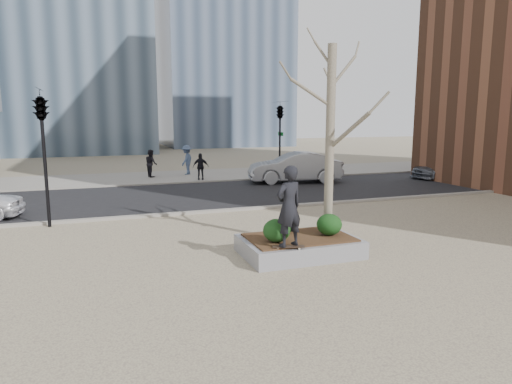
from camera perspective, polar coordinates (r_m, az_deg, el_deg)
name	(u,v)px	position (r m, az deg, el deg)	size (l,w,h in m)	color
ground	(264,258)	(11.89, 0.98, -8.30)	(120.00, 120.00, 0.00)	tan
street	(188,196)	(21.29, -8.53, -0.45)	(60.00, 8.00, 0.02)	black
far_sidewalk	(165,177)	(28.12, -11.30, 1.86)	(60.00, 6.00, 0.02)	gray
planter	(299,246)	(12.20, 5.41, -6.78)	(3.00, 2.00, 0.45)	gray
planter_mulch	(299,237)	(12.13, 5.43, -5.67)	(2.70, 1.70, 0.04)	#382314
sycamore_tree	(331,110)	(12.44, 9.32, 10.09)	(2.80, 2.80, 6.60)	gray
shrub_left	(277,230)	(11.53, 2.59, -4.83)	(0.69, 0.69, 0.59)	#143F18
shrub_middle	(286,225)	(12.45, 3.78, -4.19)	(0.48, 0.48, 0.41)	#113611
shrub_right	(329,225)	(12.32, 9.14, -4.04)	(0.67, 0.67, 0.57)	#103411
skateboard	(288,248)	(11.13, 4.06, -6.94)	(0.78, 0.20, 0.07)	black
skateboarder	(289,206)	(10.89, 4.13, -1.80)	(0.71, 0.47, 1.96)	black
car_silver	(295,167)	(25.22, 4.89, 3.09)	(1.77, 5.07, 1.67)	gray
car_third	(444,168)	(29.21, 22.44, 2.84)	(1.72, 4.24, 1.23)	#585B64
pedestrian_a	(151,163)	(28.11, -12.97, 3.52)	(0.80, 0.63, 1.65)	black
pedestrian_b	(187,160)	(28.94, -8.65, 3.99)	(1.18, 0.68, 1.83)	#405374
pedestrian_c	(201,167)	(26.25, -6.92, 3.16)	(0.90, 0.37, 1.53)	black
traffic_light_near	(45,159)	(16.33, -24.90, 3.73)	(0.60, 2.48, 4.50)	black
traffic_light_far	(280,140)	(27.33, 3.00, 6.53)	(0.60, 2.48, 4.50)	black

